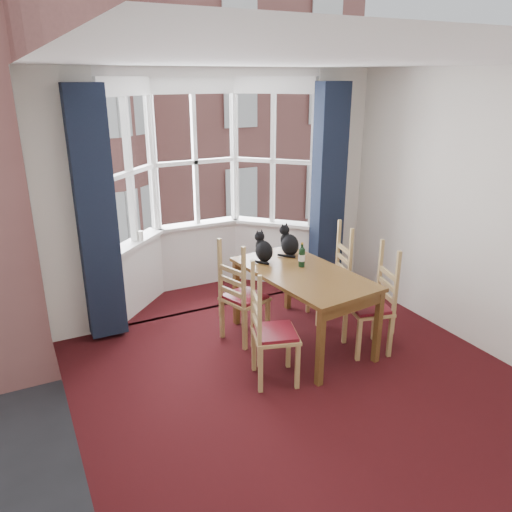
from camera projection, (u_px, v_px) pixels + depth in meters
floor at (322, 402)px, 4.39m from camera, size 4.50×4.50×0.00m
ceiling at (340, 61)px, 3.44m from camera, size 4.50×4.50×0.00m
wall_left at (61, 301)px, 3.06m from camera, size 0.00×4.50×4.50m
wall_right at (503, 221)px, 4.76m from camera, size 0.00×4.50×4.50m
wall_back_pier_left at (70, 211)px, 5.10m from camera, size 0.70×0.12×2.80m
wall_back_pier_right at (335, 182)px, 6.50m from camera, size 0.70×0.12×2.80m
bay_window at (203, 187)px, 6.22m from camera, size 2.76×0.94×2.80m
curtain_left at (97, 218)px, 5.06m from camera, size 0.38×0.22×2.60m
curtain_right at (328, 190)px, 6.27m from camera, size 0.38×0.22×2.60m
dining_table at (303, 280)px, 5.16m from camera, size 1.01×1.65×0.80m
chair_left_near at (266, 335)px, 4.56m from camera, size 0.51×0.52×0.92m
chair_left_far at (238, 301)px, 5.25m from camera, size 0.51×0.52×0.92m
chair_right_near at (377, 308)px, 5.10m from camera, size 0.49×0.51×0.92m
chair_right_far at (335, 280)px, 5.80m from camera, size 0.49×0.50×0.92m
cat_left at (263, 249)px, 5.40m from camera, size 0.21×0.27×0.34m
cat_right at (289, 243)px, 5.59m from camera, size 0.25×0.30×0.36m
wine_bottle at (302, 256)px, 5.24m from camera, size 0.07×0.07×0.27m
candle_tall at (141, 236)px, 5.89m from camera, size 0.06×0.06×0.11m
street at (48, 214)px, 33.47m from camera, size 80.00×80.00×0.00m
tenement_building at (72, 114)px, 15.59m from camera, size 18.40×7.80×15.20m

